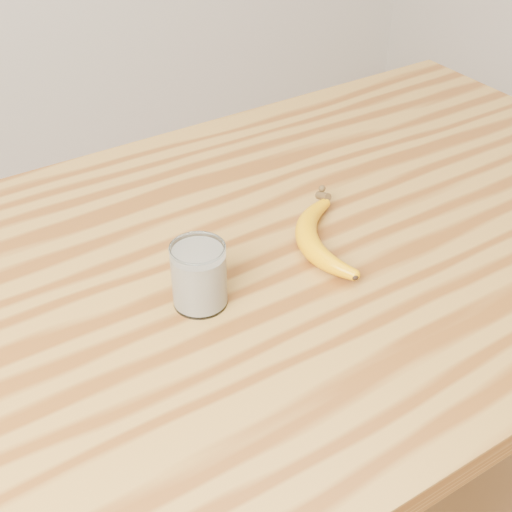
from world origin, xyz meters
TOP-DOWN VIEW (x-y plane):
  - table at (0.00, 0.00)m, footprint 1.20×0.80m
  - smoothie_glass at (-0.22, -0.04)m, footprint 0.07×0.07m
  - banana at (-0.04, -0.02)m, footprint 0.19×0.27m

SIDE VIEW (x-z plane):
  - table at x=0.00m, z-range 0.32..1.22m
  - banana at x=-0.04m, z-range 0.90..0.93m
  - smoothie_glass at x=-0.22m, z-range 0.90..0.99m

